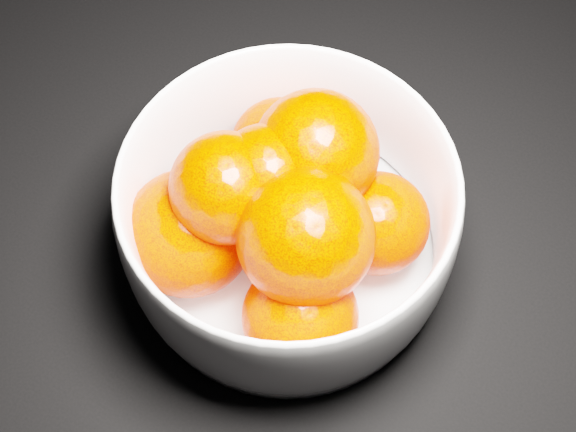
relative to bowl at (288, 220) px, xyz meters
The scene contains 2 objects.
bowl is the anchor object (origin of this frame).
orange_pile 0.02m from the bowl, 123.15° to the right, with size 0.19×0.19×0.14m.
Camera 1 is at (-0.11, -0.48, 0.55)m, focal length 50.00 mm.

